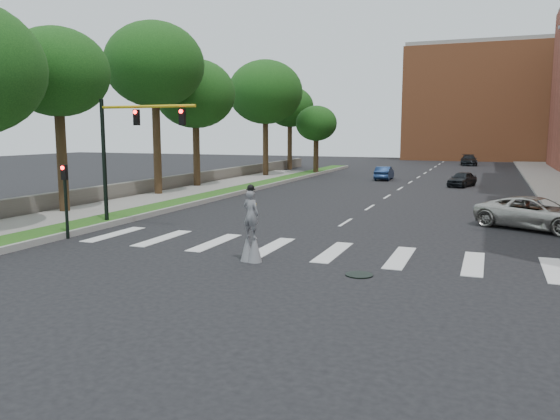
# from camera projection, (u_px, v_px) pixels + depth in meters

# --- Properties ---
(ground_plane) EXTENTS (160.00, 160.00, 0.00)m
(ground_plane) POSITION_uv_depth(u_px,v_px,m) (293.00, 255.00, 20.66)
(ground_plane) COLOR black
(ground_plane) RESTS_ON ground
(grass_median) EXTENTS (2.00, 60.00, 0.25)m
(grass_median) POSITION_uv_depth(u_px,v_px,m) (242.00, 189.00, 43.21)
(grass_median) COLOR #214F16
(grass_median) RESTS_ON ground
(median_curb) EXTENTS (0.20, 60.00, 0.28)m
(median_curb) POSITION_uv_depth(u_px,v_px,m) (254.00, 189.00, 42.83)
(median_curb) COLOR gray
(median_curb) RESTS_ON ground
(sidewalk_left) EXTENTS (4.00, 60.00, 0.18)m
(sidewalk_left) POSITION_uv_depth(u_px,v_px,m) (133.00, 203.00, 35.05)
(sidewalk_left) COLOR gray
(sidewalk_left) RESTS_ON ground
(stone_wall) EXTENTS (0.50, 56.00, 1.10)m
(stone_wall) POSITION_uv_depth(u_px,v_px,m) (194.00, 179.00, 46.95)
(stone_wall) COLOR #58534B
(stone_wall) RESTS_ON ground
(manhole) EXTENTS (0.90, 0.90, 0.04)m
(manhole) POSITION_uv_depth(u_px,v_px,m) (359.00, 275.00, 17.74)
(manhole) COLOR black
(manhole) RESTS_ON ground
(building_backdrop) EXTENTS (26.00, 14.00, 18.00)m
(building_backdrop) POSITION_uv_depth(u_px,v_px,m) (488.00, 105.00, 89.26)
(building_backdrop) COLOR #C56C3E
(building_backdrop) RESTS_ON ground
(traffic_signal) EXTENTS (5.30, 0.23, 6.20)m
(traffic_signal) POSITION_uv_depth(u_px,v_px,m) (124.00, 142.00, 26.32)
(traffic_signal) COLOR black
(traffic_signal) RESTS_ON ground
(secondary_signal) EXTENTS (0.25, 0.21, 3.23)m
(secondary_signal) POSITION_uv_depth(u_px,v_px,m) (66.00, 194.00, 23.59)
(secondary_signal) COLOR black
(secondary_signal) RESTS_ON ground
(stilt_performer) EXTENTS (0.83, 0.59, 2.79)m
(stilt_performer) POSITION_uv_depth(u_px,v_px,m) (251.00, 231.00, 19.50)
(stilt_performer) COLOR #342415
(stilt_performer) RESTS_ON ground
(suv_crossing) EXTENTS (6.11, 4.78, 1.54)m
(suv_crossing) POSITION_uv_depth(u_px,v_px,m) (537.00, 213.00, 25.97)
(suv_crossing) COLOR #AEABA4
(suv_crossing) RESTS_ON ground
(car_near) EXTENTS (2.56, 4.03, 1.28)m
(car_near) POSITION_uv_depth(u_px,v_px,m) (462.00, 179.00, 46.16)
(car_near) COLOR black
(car_near) RESTS_ON ground
(car_mid) EXTENTS (1.46, 3.97, 1.30)m
(car_mid) POSITION_uv_depth(u_px,v_px,m) (384.00, 173.00, 52.66)
(car_mid) COLOR #16294E
(car_mid) RESTS_ON ground
(car_far) EXTENTS (2.50, 5.21, 1.46)m
(car_far) POSITION_uv_depth(u_px,v_px,m) (469.00, 160.00, 75.16)
(car_far) COLOR black
(car_far) RESTS_ON ground
(tree_1) EXTENTS (5.71, 5.71, 10.29)m
(tree_1) POSITION_uv_depth(u_px,v_px,m) (57.00, 73.00, 29.86)
(tree_1) COLOR #342415
(tree_1) RESTS_ON ground
(tree_2) EXTENTS (7.01, 7.01, 12.28)m
(tree_2) POSITION_uv_depth(u_px,v_px,m) (154.00, 65.00, 38.32)
(tree_2) COLOR #342415
(tree_2) RESTS_ON ground
(tree_3) EXTENTS (6.56, 6.56, 10.47)m
(tree_3) POSITION_uv_depth(u_px,v_px,m) (195.00, 94.00, 44.41)
(tree_3) COLOR #342415
(tree_3) RESTS_ON ground
(tree_4) EXTENTS (7.56, 7.56, 11.80)m
(tree_4) POSITION_uv_depth(u_px,v_px,m) (265.00, 92.00, 55.16)
(tree_4) COLOR #342415
(tree_4) RESTS_ON ground
(tree_5) EXTENTS (5.75, 5.75, 10.04)m
(tree_5) POSITION_uv_depth(u_px,v_px,m) (290.00, 107.00, 65.93)
(tree_5) COLOR #342415
(tree_5) RESTS_ON ground
(tree_6) EXTENTS (4.43, 4.43, 7.39)m
(tree_6) POSITION_uv_depth(u_px,v_px,m) (316.00, 124.00, 58.49)
(tree_6) COLOR #342415
(tree_6) RESTS_ON ground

